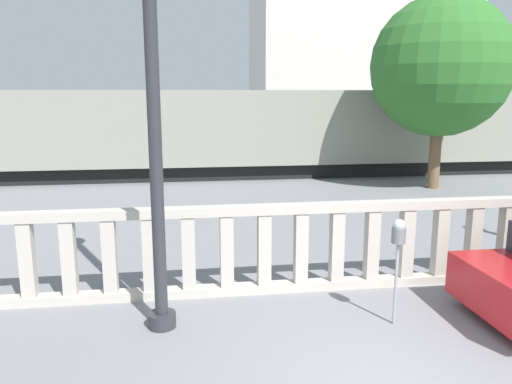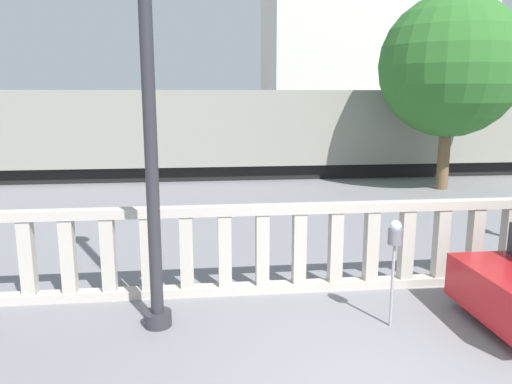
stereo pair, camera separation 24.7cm
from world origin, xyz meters
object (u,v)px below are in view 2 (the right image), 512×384
Objects in this scene: lamppost at (148,71)px; train_near at (263,131)px; tree_left at (450,66)px; parking_meter at (395,240)px.

lamppost is 13.02m from train_near.
lamppost reaches higher than train_near.
train_near is (3.03, 12.55, -1.67)m from lamppost.
tree_left reaches higher than train_near.
train_near is at bearing 76.44° from lamppost.
lamppost is 0.21× the size of train_near.
tree_left is at bearing 46.41° from lamppost.
lamppost is 0.94× the size of tree_left.
tree_left is (8.51, 8.94, 0.56)m from lamppost.
parking_meter is 0.05× the size of train_near.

